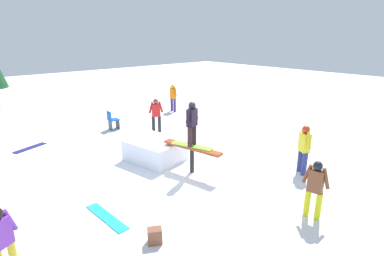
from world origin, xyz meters
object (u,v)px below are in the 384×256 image
(bystander_yellow, at_px, (304,147))
(loose_snowboard_cyan, at_px, (107,217))
(main_rider_on_rail, at_px, (192,124))
(loose_snowboard_navy, at_px, (30,148))
(bystander_red, at_px, (156,114))
(bystander_brown, at_px, (315,187))
(folding_chair, at_px, (113,121))
(backpack_on_snow, at_px, (155,236))
(bystander_orange, at_px, (173,96))
(bystander_purple, at_px, (2,239))
(rail_feature, at_px, (192,151))

(bystander_yellow, relative_size, loose_snowboard_cyan, 1.03)
(main_rider_on_rail, height_order, loose_snowboard_navy, main_rider_on_rail)
(bystander_yellow, height_order, bystander_red, bystander_yellow)
(bystander_brown, height_order, bystander_red, bystander_red)
(bystander_yellow, relative_size, bystander_brown, 1.08)
(bystander_yellow, bearing_deg, folding_chair, -131.64)
(bystander_yellow, relative_size, backpack_on_snow, 4.64)
(bystander_red, distance_m, bystander_orange, 3.88)
(bystander_orange, xyz_separation_m, loose_snowboard_navy, (0.93, -7.83, -0.86))
(bystander_red, distance_m, folding_chair, 2.15)
(loose_snowboard_cyan, bearing_deg, bystander_red, -49.19)
(bystander_brown, height_order, folding_chair, bystander_brown)
(loose_snowboard_cyan, relative_size, folding_chair, 1.75)
(bystander_yellow, xyz_separation_m, bystander_red, (-6.54, -0.98, -0.03))
(bystander_yellow, relative_size, bystander_purple, 1.12)
(bystander_yellow, distance_m, loose_snowboard_navy, 10.07)
(bystander_purple, height_order, loose_snowboard_navy, bystander_purple)
(bystander_orange, bearing_deg, main_rider_on_rail, 146.64)
(bystander_yellow, xyz_separation_m, bystander_orange, (-9.07, 1.96, -0.01))
(main_rider_on_rail, distance_m, bystander_brown, 3.89)
(rail_feature, relative_size, backpack_on_snow, 6.25)
(bystander_orange, relative_size, backpack_on_snow, 4.56)
(bystander_yellow, height_order, loose_snowboard_cyan, bystander_yellow)
(rail_feature, relative_size, bystander_orange, 1.37)
(folding_chair, relative_size, backpack_on_snow, 2.59)
(bystander_orange, bearing_deg, bystander_brown, 159.63)
(main_rider_on_rail, bearing_deg, loose_snowboard_cyan, -99.35)
(loose_snowboard_cyan, xyz_separation_m, backpack_on_snow, (1.53, 0.35, 0.16))
(loose_snowboard_navy, bearing_deg, backpack_on_snow, 72.94)
(rail_feature, bearing_deg, main_rider_on_rail, 0.00)
(rail_feature, relative_size, loose_snowboard_cyan, 1.38)
(rail_feature, bearing_deg, folding_chair, 166.36)
(main_rider_on_rail, relative_size, folding_chair, 1.62)
(bystander_purple, height_order, loose_snowboard_cyan, bystander_purple)
(rail_feature, height_order, bystander_orange, bystander_orange)
(rail_feature, distance_m, bystander_purple, 5.48)
(loose_snowboard_navy, bearing_deg, bystander_brown, 91.43)
(bystander_orange, bearing_deg, loose_snowboard_navy, 97.40)
(loose_snowboard_navy, bearing_deg, rail_feature, 99.59)
(bystander_red, distance_m, backpack_on_snow, 7.67)
(rail_feature, xyz_separation_m, backpack_on_snow, (2.05, -2.87, -0.56))
(bystander_red, distance_m, loose_snowboard_cyan, 6.75)
(main_rider_on_rail, relative_size, loose_snowboard_navy, 1.12)
(folding_chair, bearing_deg, loose_snowboard_navy, 94.82)
(rail_feature, height_order, main_rider_on_rail, main_rider_on_rail)
(bystander_orange, height_order, loose_snowboard_navy, bystander_orange)
(bystander_red, height_order, loose_snowboard_navy, bystander_red)
(loose_snowboard_navy, xyz_separation_m, folding_chair, (-0.07, 3.58, 0.40))
(backpack_on_snow, bearing_deg, rail_feature, -114.80)
(backpack_on_snow, bearing_deg, loose_snowboard_cyan, -47.57)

